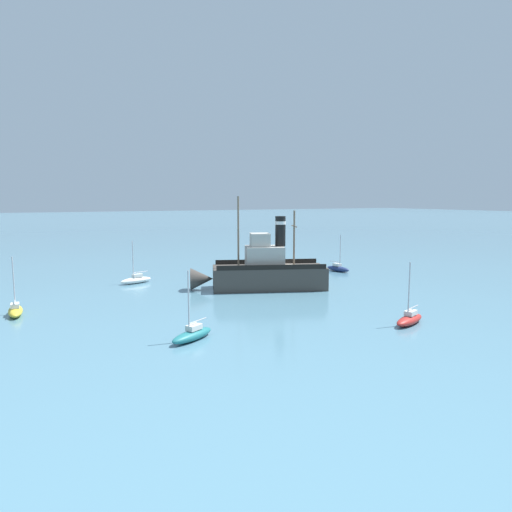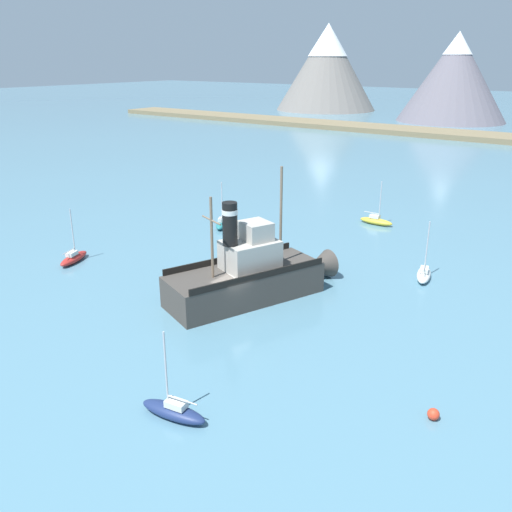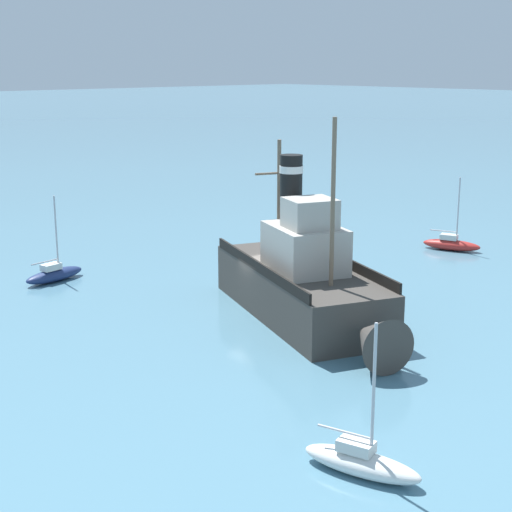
# 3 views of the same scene
# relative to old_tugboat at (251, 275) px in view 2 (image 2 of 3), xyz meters

# --- Properties ---
(ground_plane) EXTENTS (600.00, 600.00, 0.00)m
(ground_plane) POSITION_rel_old_tugboat_xyz_m (0.49, -2.71, -1.83)
(ground_plane) COLOR teal
(old_tugboat) EXTENTS (8.46, 14.64, 9.90)m
(old_tugboat) POSITION_rel_old_tugboat_xyz_m (0.00, 0.00, 0.00)
(old_tugboat) COLOR #423D38
(old_tugboat) RESTS_ON ground
(sailboat_yellow) EXTENTS (3.82, 1.18, 4.90)m
(sailboat_yellow) POSITION_rel_old_tugboat_xyz_m (-0.27, 23.72, -1.40)
(sailboat_yellow) COLOR gold
(sailboat_yellow) RESTS_ON ground
(sailboat_white) EXTENTS (2.08, 3.96, 4.90)m
(sailboat_white) POSITION_rel_old_tugboat_xyz_m (9.52, 11.46, -1.40)
(sailboat_white) COLOR white
(sailboat_white) RESTS_ON ground
(sailboat_teal) EXTENTS (2.80, 3.86, 4.90)m
(sailboat_teal) POSITION_rel_old_tugboat_xyz_m (-13.54, 12.94, -1.40)
(sailboat_teal) COLOR #23757A
(sailboat_teal) RESTS_ON ground
(sailboat_navy) EXTENTS (3.92, 1.66, 4.90)m
(sailboat_navy) POSITION_rel_old_tugboat_xyz_m (5.63, -14.41, -1.40)
(sailboat_navy) COLOR navy
(sailboat_navy) RESTS_ON ground
(sailboat_red) EXTENTS (2.34, 3.95, 4.90)m
(sailboat_red) POSITION_rel_old_tugboat_xyz_m (-17.55, -3.33, -1.40)
(sailboat_red) COLOR #B22823
(sailboat_red) RESTS_ON ground
(mooring_buoy) EXTENTS (0.63, 0.63, 0.63)m
(mooring_buoy) POSITION_rel_old_tugboat_xyz_m (16.51, -6.72, -1.52)
(mooring_buoy) COLOR red
(mooring_buoy) RESTS_ON ground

